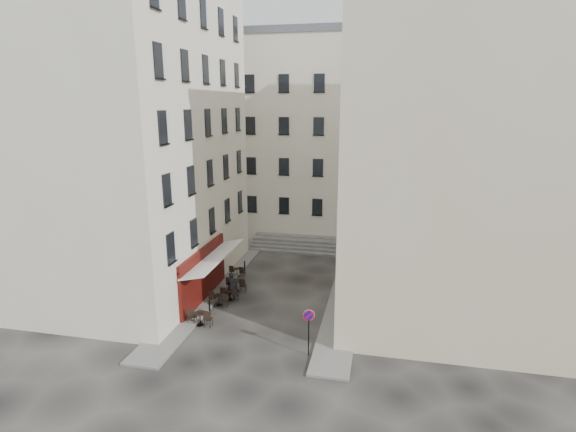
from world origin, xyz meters
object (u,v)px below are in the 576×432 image
(bistro_table_a, at_px, (200,317))
(bistro_table_b, at_px, (219,299))
(pedestrian, at_px, (232,286))
(no_parking_sign, at_px, (309,324))

(bistro_table_a, height_order, bistro_table_b, bistro_table_a)
(pedestrian, bearing_deg, no_parking_sign, 138.59)
(no_parking_sign, relative_size, bistro_table_a, 1.76)
(bistro_table_a, bearing_deg, bistro_table_b, 87.63)
(bistro_table_a, relative_size, pedestrian, 0.76)
(no_parking_sign, relative_size, pedestrian, 1.34)
(no_parking_sign, height_order, pedestrian, no_parking_sign)
(bistro_table_a, distance_m, pedestrian, 3.88)
(bistro_table_a, distance_m, bistro_table_b, 2.70)
(no_parking_sign, distance_m, bistro_table_a, 6.93)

